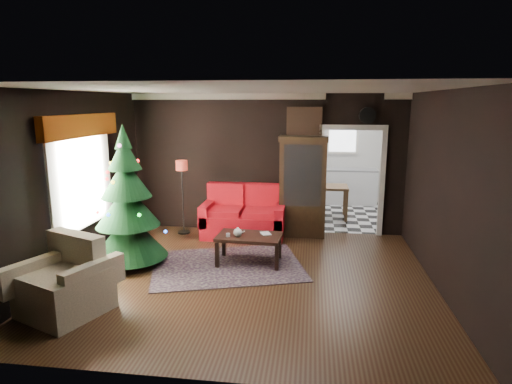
# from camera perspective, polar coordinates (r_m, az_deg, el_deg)

# --- Properties ---
(floor) EXTENTS (5.50, 5.50, 0.00)m
(floor) POSITION_cam_1_polar(r_m,az_deg,el_deg) (6.66, -1.04, -11.34)
(floor) COLOR black
(floor) RESTS_ON ground
(ceiling) EXTENTS (5.50, 5.50, 0.00)m
(ceiling) POSITION_cam_1_polar(r_m,az_deg,el_deg) (6.12, -1.14, 13.53)
(ceiling) COLOR white
(ceiling) RESTS_ON ground
(wall_back) EXTENTS (5.50, 0.00, 5.50)m
(wall_back) POSITION_cam_1_polar(r_m,az_deg,el_deg) (8.68, 1.39, 3.76)
(wall_back) COLOR black
(wall_back) RESTS_ON ground
(wall_front) EXTENTS (5.50, 0.00, 5.50)m
(wall_front) POSITION_cam_1_polar(r_m,az_deg,el_deg) (3.86, -6.67, -6.64)
(wall_front) COLOR black
(wall_front) RESTS_ON ground
(wall_left) EXTENTS (0.00, 5.50, 5.50)m
(wall_left) POSITION_cam_1_polar(r_m,az_deg,el_deg) (7.18, -23.34, 1.08)
(wall_left) COLOR black
(wall_left) RESTS_ON ground
(wall_right) EXTENTS (0.00, 5.50, 5.50)m
(wall_right) POSITION_cam_1_polar(r_m,az_deg,el_deg) (6.44, 23.91, -0.11)
(wall_right) COLOR black
(wall_right) RESTS_ON ground
(doorway) EXTENTS (1.10, 0.10, 2.10)m
(doorway) POSITION_cam_1_polar(r_m,az_deg,el_deg) (8.73, 12.55, 1.19)
(doorway) COLOR white
(doorway) RESTS_ON ground
(left_window) EXTENTS (0.05, 1.60, 1.40)m
(left_window) POSITION_cam_1_polar(r_m,az_deg,el_deg) (7.32, -22.32, 1.76)
(left_window) COLOR white
(left_window) RESTS_ON wall_left
(valance) EXTENTS (0.12, 2.10, 0.35)m
(valance) POSITION_cam_1_polar(r_m,az_deg,el_deg) (7.20, -22.27, 8.19)
(valance) COLOR #732C07
(valance) RESTS_ON wall_left
(kitchen_floor) EXTENTS (3.00, 3.00, 0.00)m
(kitchen_floor) POSITION_cam_1_polar(r_m,az_deg,el_deg) (10.41, 11.60, -2.97)
(kitchen_floor) COLOR white
(kitchen_floor) RESTS_ON ground
(kitchen_window) EXTENTS (0.70, 0.06, 0.70)m
(kitchen_window) POSITION_cam_1_polar(r_m,az_deg,el_deg) (11.56, 11.47, 7.04)
(kitchen_window) COLOR white
(kitchen_window) RESTS_ON ground
(rug) EXTENTS (2.80, 2.37, 0.01)m
(rug) POSITION_cam_1_polar(r_m,az_deg,el_deg) (7.11, -3.84, -9.76)
(rug) COLOR #3B2E34
(rug) RESTS_ON ground
(loveseat) EXTENTS (1.70, 0.90, 1.00)m
(loveseat) POSITION_cam_1_polar(r_m,az_deg,el_deg) (8.47, -1.66, -2.65)
(loveseat) COLOR maroon
(loveseat) RESTS_ON ground
(curio_cabinet) EXTENTS (0.90, 0.45, 1.90)m
(curio_cabinet) POSITION_cam_1_polar(r_m,az_deg,el_deg) (8.49, 6.25, 0.42)
(curio_cabinet) COLOR black
(curio_cabinet) RESTS_ON ground
(floor_lamp) EXTENTS (0.27, 0.27, 1.43)m
(floor_lamp) POSITION_cam_1_polar(r_m,az_deg,el_deg) (8.35, -9.76, -0.71)
(floor_lamp) COLOR black
(floor_lamp) RESTS_ON ground
(christmas_tree) EXTENTS (1.60, 1.60, 2.34)m
(christmas_tree) POSITION_cam_1_polar(r_m,az_deg,el_deg) (7.18, -16.84, -1.30)
(christmas_tree) COLOR black
(christmas_tree) RESTS_ON ground
(armchair) EXTENTS (1.23, 1.23, 0.97)m
(armchair) POSITION_cam_1_polar(r_m,az_deg,el_deg) (5.97, -24.31, -10.49)
(armchair) COLOR #B8A693
(armchair) RESTS_ON ground
(coffee_table) EXTENTS (1.09, 0.70, 0.47)m
(coffee_table) POSITION_cam_1_polar(r_m,az_deg,el_deg) (7.13, -0.91, -7.59)
(coffee_table) COLOR black
(coffee_table) RESTS_ON rug
(teapot) EXTENTS (0.20, 0.20, 0.15)m
(teapot) POSITION_cam_1_polar(r_m,az_deg,el_deg) (6.96, -2.46, -5.39)
(teapot) COLOR white
(teapot) RESTS_ON coffee_table
(cup_a) EXTENTS (0.10, 0.10, 0.07)m
(cup_a) POSITION_cam_1_polar(r_m,az_deg,el_deg) (7.09, -2.29, -5.39)
(cup_a) COLOR white
(cup_a) RESTS_ON coffee_table
(cup_b) EXTENTS (0.08, 0.08, 0.06)m
(cup_b) POSITION_cam_1_polar(r_m,az_deg,el_deg) (6.98, -3.76, -5.74)
(cup_b) COLOR white
(cup_b) RESTS_ON coffee_table
(book) EXTENTS (0.14, 0.07, 0.20)m
(book) POSITION_cam_1_polar(r_m,az_deg,el_deg) (7.06, 0.73, -4.90)
(book) COLOR #998660
(book) RESTS_ON coffee_table
(wall_clock) EXTENTS (0.32, 0.32, 0.06)m
(wall_clock) POSITION_cam_1_polar(r_m,az_deg,el_deg) (8.56, 14.67, 9.86)
(wall_clock) COLOR white
(wall_clock) RESTS_ON wall_back
(painting) EXTENTS (0.62, 0.05, 0.52)m
(painting) POSITION_cam_1_polar(r_m,az_deg,el_deg) (8.51, 6.47, 9.28)
(painting) COLOR #A76C3E
(painting) RESTS_ON wall_back
(kitchen_counter) EXTENTS (1.80, 0.60, 0.90)m
(kitchen_counter) POSITION_cam_1_polar(r_m,az_deg,el_deg) (11.48, 11.30, 0.72)
(kitchen_counter) COLOR white
(kitchen_counter) RESTS_ON ground
(kitchen_table) EXTENTS (0.70, 0.70, 0.75)m
(kitchen_table) POSITION_cam_1_polar(r_m,az_deg,el_deg) (10.02, 10.10, -1.30)
(kitchen_table) COLOR brown
(kitchen_table) RESTS_ON ground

